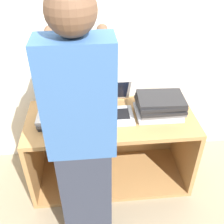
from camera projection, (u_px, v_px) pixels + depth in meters
name	position (u px, v px, depth m)	size (l,w,h in m)	color
ground_plane	(114.00, 202.00, 2.32)	(12.00, 12.00, 0.00)	gray
wall_back	(106.00, 42.00, 2.22)	(8.00, 0.05, 2.40)	silver
cart	(110.00, 143.00, 2.43)	(1.40, 0.62, 0.71)	#A87A47
laptop_open	(110.00, 108.00, 2.19)	(0.37, 0.40, 0.26)	#B7B7BC
laptop_stack_left	(62.00, 116.00, 2.11)	(0.39, 0.30, 0.07)	#232326
laptop_stack_right	(160.00, 106.00, 2.15)	(0.39, 0.29, 0.17)	#B7B7BC
person	(82.00, 142.00, 1.60)	(0.40, 0.54, 1.82)	#2D3342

